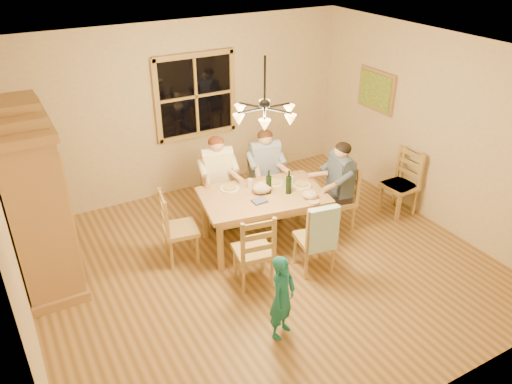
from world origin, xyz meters
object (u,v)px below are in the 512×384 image
wine_bottle_b (289,182)px  chair_spare_front (398,195)px  chair_near_right (314,248)px  chair_end_right (337,210)px  chandelier (265,112)px  wine_bottle_a (269,182)px  chair_far_right (265,194)px  dining_table (263,201)px  chair_spare_back (397,194)px  adult_slate_man (340,176)px  adult_woman (217,169)px  child (282,297)px  adult_plaid_man (265,162)px  armoire (35,203)px  chair_far_left (219,202)px  chair_near_left (253,261)px  chair_end_left (181,239)px

wine_bottle_b → chair_spare_front: size_ratio=0.33×
chair_near_right → chair_end_right: 1.05m
chandelier → wine_bottle_a: chandelier is taller
chair_far_right → wine_bottle_b: wine_bottle_b is taller
chair_spare_front → chair_far_right: bearing=61.5°
dining_table → chair_end_right: chair_end_right is taller
chair_end_right → chandelier: bearing=111.1°
wine_bottle_b → chair_spare_back: (1.88, -0.13, -0.62)m
wine_bottle_a → adult_slate_man: bearing=-10.2°
adult_woman → child: adult_woman is taller
adult_woman → chair_spare_front: 2.76m
adult_plaid_man → wine_bottle_a: size_ratio=2.65×
chandelier → dining_table: size_ratio=0.44×
adult_slate_man → wine_bottle_a: 1.05m
chandelier → chair_far_right: chandelier is taller
armoire → wine_bottle_a: size_ratio=6.97×
chair_far_left → chair_far_right: same height
armoire → chair_end_right: size_ratio=2.32×
wine_bottle_a → chair_spare_back: bearing=-7.2°
child → chair_spare_front: (2.88, 1.32, -0.19)m
armoire → chair_far_left: size_ratio=2.32×
chair_near_left → adult_plaid_man: (0.97, 1.39, 0.54)m
chair_end_right → wine_bottle_b: bearing=96.0°
dining_table → chair_near_left: chair_near_left is taller
armoire → adult_woman: 2.43m
adult_woman → child: 2.49m
armoire → wine_bottle_b: (2.99, -0.76, -0.13)m
chair_end_right → chair_spare_front: 1.08m
chandelier → child: 2.00m
chair_far_left → chair_near_right: size_ratio=1.00×
chair_end_left → wine_bottle_a: 1.36m
dining_table → chair_spare_front: 2.24m
wine_bottle_b → wine_bottle_a: bearing=149.4°
chandelier → adult_plaid_man: size_ratio=0.88×
chair_end_right → child: 2.30m
adult_plaid_man → chair_near_left: bearing=64.8°
chandelier → armoire: chandelier is taller
chair_near_left → adult_slate_man: (1.64, 0.50, 0.54)m
chair_spare_back → chandelier: bearing=85.9°
dining_table → chandelier: bearing=-119.0°
chair_spare_front → chair_spare_back: same height
dining_table → adult_woman: bearing=108.3°
chair_near_left → adult_plaid_man: adult_plaid_man is taller
chair_near_right → chair_end_right: same height
adult_woman → chair_spare_back: adult_woman is taller
chair_spare_back → adult_woman: bearing=57.4°
chair_near_right → wine_bottle_b: bearing=96.6°
chair_far_right → child: (-1.13, -2.31, 0.19)m
armoire → adult_slate_man: 3.88m
adult_woman → wine_bottle_b: 1.13m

